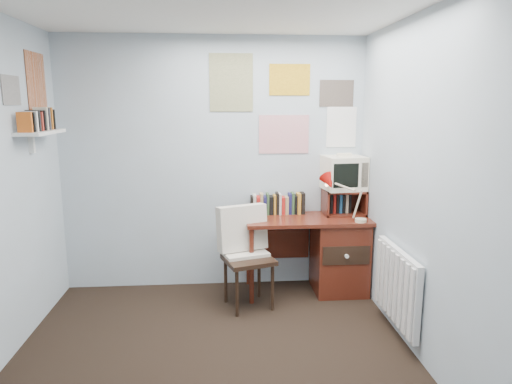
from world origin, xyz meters
TOP-DOWN VIEW (x-y plane):
  - ground at (0.00, 0.00)m, footprint 3.50×3.50m
  - back_wall at (0.00, 1.75)m, footprint 3.00×0.02m
  - right_wall at (1.50, 0.00)m, footprint 0.02×3.50m
  - desk at (1.17, 1.48)m, footprint 1.20×0.55m
  - desk_chair at (0.31, 1.18)m, footprint 0.57×0.56m
  - desk_lamp at (1.37, 1.27)m, footprint 0.31×0.28m
  - tv_riser at (1.29, 1.59)m, footprint 0.40×0.30m
  - crt_tv at (1.28, 1.61)m, footprint 0.42×0.40m
  - book_row at (0.66, 1.66)m, footprint 0.60×0.14m
  - radiator at (1.46, 0.55)m, footprint 0.09×0.80m
  - wall_shelf at (-1.40, 1.10)m, footprint 0.20×0.62m
  - posters_back at (0.70, 1.74)m, footprint 1.20×0.01m
  - posters_left at (-1.49, 1.10)m, footprint 0.01×0.70m

SIDE VIEW (x-z plane):
  - ground at x=0.00m, z-range 0.00..0.00m
  - desk at x=1.17m, z-range 0.03..0.79m
  - radiator at x=1.46m, z-range 0.12..0.72m
  - desk_chair at x=0.31m, z-range 0.00..0.90m
  - book_row at x=0.66m, z-range 0.76..0.98m
  - tv_riser at x=1.29m, z-range 0.76..1.01m
  - desk_lamp at x=1.37m, z-range 0.76..1.16m
  - crt_tv at x=1.28m, z-range 1.01..1.37m
  - back_wall at x=0.00m, z-range 0.00..2.50m
  - right_wall at x=1.50m, z-range 0.00..2.50m
  - wall_shelf at x=-1.40m, z-range 1.50..1.74m
  - posters_back at x=0.70m, z-range 1.40..2.30m
  - posters_left at x=-1.49m, z-range 1.70..2.30m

